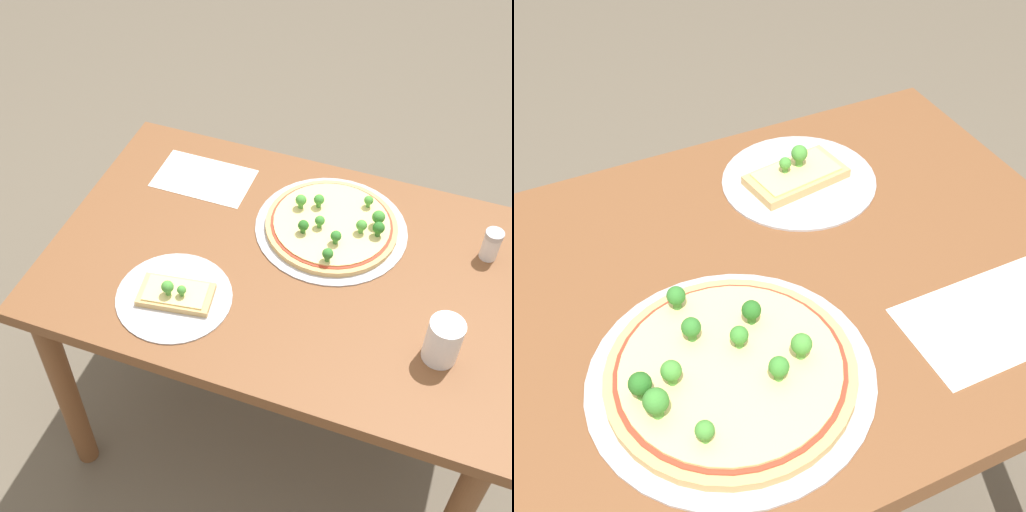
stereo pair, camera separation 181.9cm
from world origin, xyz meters
TOP-DOWN VIEW (x-y plane):
  - dining_table at (0.00, 0.00)m, footprint 1.14×0.74m
  - pizza_tray_whole at (0.06, 0.14)m, footprint 0.37×0.37m
  - pizza_tray_slice at (-0.21, -0.19)m, footprint 0.26×0.26m
  - paper_menu at (-0.31, 0.20)m, footprint 0.25×0.16m

SIDE VIEW (x-z plane):
  - dining_table at x=0.00m, z-range 0.26..0.98m
  - paper_menu at x=-0.31m, z-range 0.73..0.73m
  - pizza_tray_slice at x=-0.21m, z-range 0.71..0.77m
  - pizza_tray_whole at x=0.06m, z-range 0.71..0.77m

